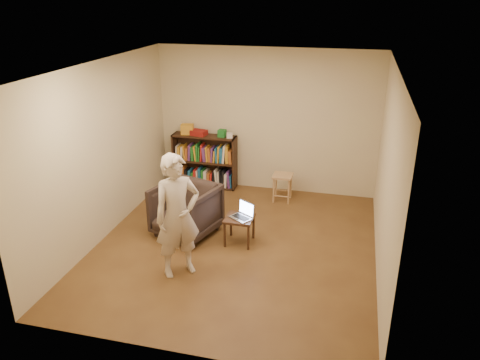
% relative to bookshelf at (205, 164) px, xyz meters
% --- Properties ---
extents(floor, '(4.50, 4.50, 0.00)m').
position_rel_bookshelf_xyz_m(floor, '(1.13, -2.09, -0.44)').
color(floor, '#4F3119').
rests_on(floor, ground).
extents(ceiling, '(4.50, 4.50, 0.00)m').
position_rel_bookshelf_xyz_m(ceiling, '(1.13, -2.09, 2.16)').
color(ceiling, white).
rests_on(ceiling, wall_back).
extents(wall_back, '(4.00, 0.00, 4.00)m').
position_rel_bookshelf_xyz_m(wall_back, '(1.13, 0.16, 0.86)').
color(wall_back, '#C8B497').
rests_on(wall_back, floor).
extents(wall_left, '(0.00, 4.50, 4.50)m').
position_rel_bookshelf_xyz_m(wall_left, '(-0.87, -2.09, 0.86)').
color(wall_left, '#C8B497').
rests_on(wall_left, floor).
extents(wall_right, '(0.00, 4.50, 4.50)m').
position_rel_bookshelf_xyz_m(wall_right, '(3.13, -2.09, 0.86)').
color(wall_right, '#C8B497').
rests_on(wall_right, floor).
extents(bookshelf, '(1.20, 0.30, 1.00)m').
position_rel_bookshelf_xyz_m(bookshelf, '(0.00, 0.00, 0.00)').
color(bookshelf, black).
rests_on(bookshelf, floor).
extents(box_yellow, '(0.25, 0.21, 0.18)m').
position_rel_bookshelf_xyz_m(box_yellow, '(-0.33, -0.00, 0.65)').
color(box_yellow, gold).
rests_on(box_yellow, bookshelf).
extents(red_cloth, '(0.31, 0.25, 0.09)m').
position_rel_bookshelf_xyz_m(red_cloth, '(-0.10, -0.02, 0.61)').
color(red_cloth, maroon).
rests_on(red_cloth, bookshelf).
extents(box_green, '(0.14, 0.14, 0.13)m').
position_rel_bookshelf_xyz_m(box_green, '(0.35, -0.01, 0.63)').
color(box_green, '#1C6B25').
rests_on(box_green, bookshelf).
extents(box_white, '(0.13, 0.13, 0.08)m').
position_rel_bookshelf_xyz_m(box_white, '(0.50, -0.04, 0.60)').
color(box_white, silver).
rests_on(box_white, bookshelf).
extents(stool, '(0.34, 0.34, 0.49)m').
position_rel_bookshelf_xyz_m(stool, '(1.54, -0.33, -0.05)').
color(stool, '#A87D51').
rests_on(stool, floor).
extents(armchair, '(1.07, 1.08, 0.79)m').
position_rel_bookshelf_xyz_m(armchair, '(0.31, -1.90, -0.04)').
color(armchair, '#2C1F1D').
rests_on(armchair, floor).
extents(side_table, '(0.41, 0.41, 0.42)m').
position_rel_bookshelf_xyz_m(side_table, '(1.16, -1.97, -0.09)').
color(side_table, '#331711').
rests_on(side_table, floor).
extents(laptop, '(0.39, 0.37, 0.23)m').
position_rel_bookshelf_xyz_m(laptop, '(1.22, -1.95, 0.03)').
color(laptop, '#ABABB0').
rests_on(laptop, side_table).
extents(person, '(0.72, 0.70, 1.66)m').
position_rel_bookshelf_xyz_m(person, '(0.59, -2.92, 0.39)').
color(person, beige).
rests_on(person, floor).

